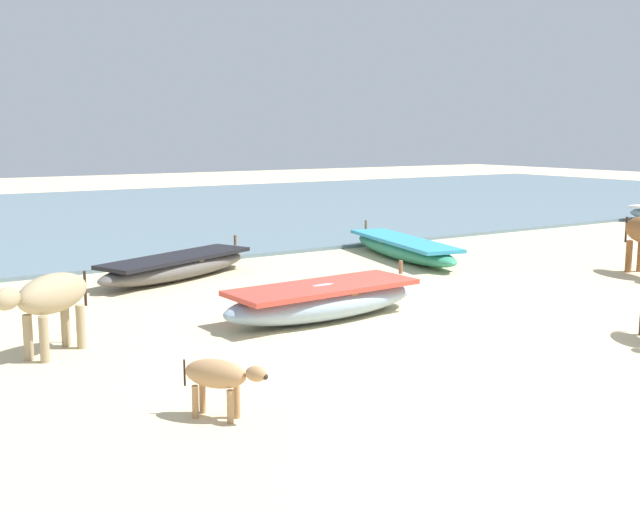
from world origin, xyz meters
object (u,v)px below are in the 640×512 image
cow_adult_dun (50,297)px  fishing_boat_5 (403,248)px  calf_near_tan (219,376)px  fishing_boat_0 (323,300)px  fishing_boat_4 (177,266)px

cow_adult_dun → fishing_boat_5: bearing=167.5°
cow_adult_dun → calf_near_tan: bearing=70.4°
calf_near_tan → fishing_boat_0: bearing=96.4°
cow_adult_dun → fishing_boat_4: bearing=-164.6°
fishing_boat_0 → calf_near_tan: size_ratio=4.18×
fishing_boat_0 → fishing_boat_4: bearing=95.7°
cow_adult_dun → calf_near_tan: size_ratio=1.76×
fishing_boat_0 → fishing_boat_4: 3.96m
fishing_boat_4 → fishing_boat_5: 4.86m
fishing_boat_0 → calf_near_tan: bearing=-140.1°
fishing_boat_4 → cow_adult_dun: (-3.08, -3.68, 0.46)m
cow_adult_dun → calf_near_tan: 3.03m
fishing_boat_0 → calf_near_tan: 3.95m
fishing_boat_5 → cow_adult_dun: bearing=123.8°
fishing_boat_0 → calf_near_tan: (-2.89, -2.68, 0.13)m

